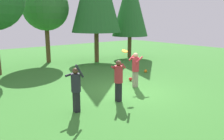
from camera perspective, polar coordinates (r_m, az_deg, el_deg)
ground_plane at (r=10.78m, az=3.86°, el=-5.16°), size 40.00×40.00×0.00m
person_thrower at (r=8.19m, az=-8.95°, el=-3.95°), size 0.57×0.58×1.78m
person_catcher at (r=11.16m, az=5.86°, el=0.77°), size 0.66×0.59×1.69m
person_bystander at (r=9.13m, az=1.64°, el=-1.84°), size 0.74×0.73×1.68m
frisbee at (r=10.26m, az=3.18°, el=4.71°), size 0.30×0.29×0.12m
ball_red at (r=12.50m, az=4.61°, el=-2.24°), size 0.19×0.19×0.19m
ball_orange at (r=14.55m, az=8.36°, el=-0.24°), size 0.19×0.19×0.19m
tree_far_right at (r=20.12m, az=4.55°, el=16.15°), size 3.07×3.07×7.33m
tree_center at (r=18.29m, az=-16.17°, el=14.65°), size 3.42×3.42×5.85m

